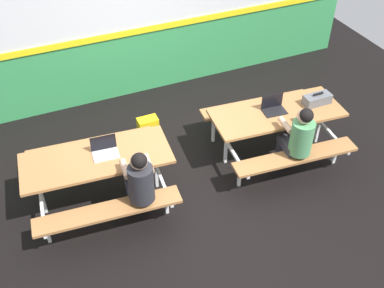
{
  "coord_description": "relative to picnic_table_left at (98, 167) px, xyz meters",
  "views": [
    {
      "loc": [
        -1.9,
        -4.36,
        4.56
      ],
      "look_at": [
        0.0,
        0.02,
        0.55
      ],
      "focal_mm": 43.41,
      "sensor_mm": 36.0,
      "label": 1
    }
  ],
  "objects": [
    {
      "name": "ground_plane",
      "position": [
        1.28,
        -0.06,
        -0.58
      ],
      "size": [
        10.0,
        10.0,
        0.02
      ],
      "primitive_type": "cube",
      "color": "black"
    },
    {
      "name": "accent_backdrop",
      "position": [
        1.28,
        2.33,
        0.67
      ],
      "size": [
        8.0,
        0.14,
        2.6
      ],
      "color": "#338C4C",
      "rests_on": "ground"
    },
    {
      "name": "picnic_table_left",
      "position": [
        0.0,
        0.0,
        0.0
      ],
      "size": [
        1.91,
        1.7,
        0.74
      ],
      "color": "#9E6B3D",
      "rests_on": "ground"
    },
    {
      "name": "picnic_table_right",
      "position": [
        2.57,
        -0.06,
        0.0
      ],
      "size": [
        1.91,
        1.7,
        0.74
      ],
      "color": "#9E6B3D",
      "rests_on": "ground"
    },
    {
      "name": "student_nearer",
      "position": [
        0.37,
        -0.59,
        0.13
      ],
      "size": [
        0.38,
        0.53,
        1.21
      ],
      "color": "#2D2D38",
      "rests_on": "ground"
    },
    {
      "name": "student_further",
      "position": [
        2.55,
        -0.62,
        0.13
      ],
      "size": [
        0.38,
        0.53,
        1.21
      ],
      "color": "#2D2D38",
      "rests_on": "ground"
    },
    {
      "name": "laptop_silver",
      "position": [
        0.13,
        0.03,
        0.21
      ],
      "size": [
        0.34,
        0.25,
        0.22
      ],
      "color": "silver",
      "rests_on": "picnic_table_left"
    },
    {
      "name": "laptop_dark",
      "position": [
        2.53,
        -0.02,
        0.21
      ],
      "size": [
        0.34,
        0.25,
        0.22
      ],
      "color": "black",
      "rests_on": "picnic_table_right"
    },
    {
      "name": "toolbox_grey",
      "position": [
        3.19,
        -0.12,
        0.24
      ],
      "size": [
        0.4,
        0.18,
        0.18
      ],
      "color": "#595B60",
      "rests_on": "picnic_table_right"
    },
    {
      "name": "backpack_dark",
      "position": [
        0.96,
        0.89,
        -0.36
      ],
      "size": [
        0.3,
        0.22,
        0.44
      ],
      "color": "yellow",
      "rests_on": "ground"
    }
  ]
}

